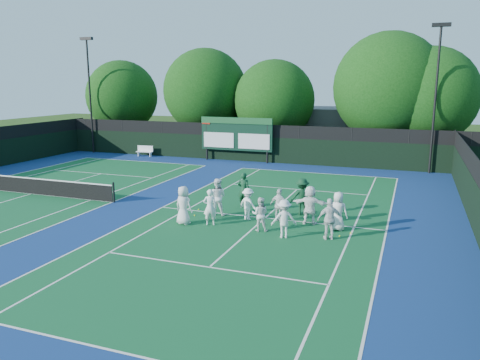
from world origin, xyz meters
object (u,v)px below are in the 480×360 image
(tennis_net, at_px, (31,186))
(bench, at_px, (145,151))
(scoreboard, at_px, (236,134))
(coach_left, at_px, (244,190))

(tennis_net, xyz_separation_m, bench, (-1.37, 14.37, 0.00))
(scoreboard, distance_m, coach_left, 14.23)
(bench, bearing_deg, scoreboard, 1.50)
(scoreboard, distance_m, bench, 8.53)
(tennis_net, bearing_deg, bench, 95.45)
(tennis_net, distance_m, coach_left, 12.49)
(bench, bearing_deg, tennis_net, -84.55)
(tennis_net, relative_size, coach_left, 6.21)
(bench, xyz_separation_m, coach_left, (13.77, -12.89, 0.41))
(bench, distance_m, coach_left, 18.86)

